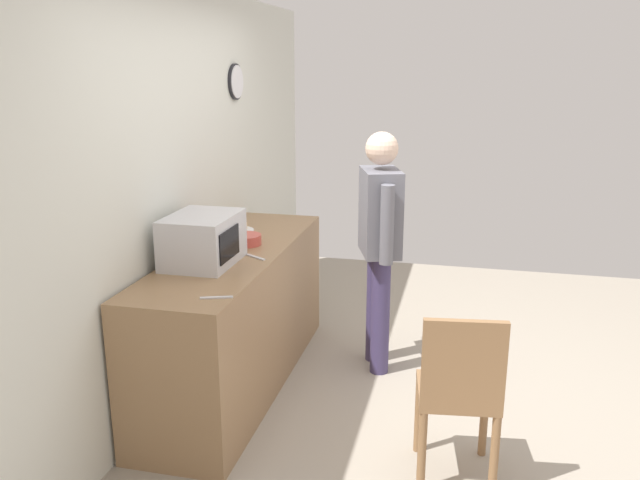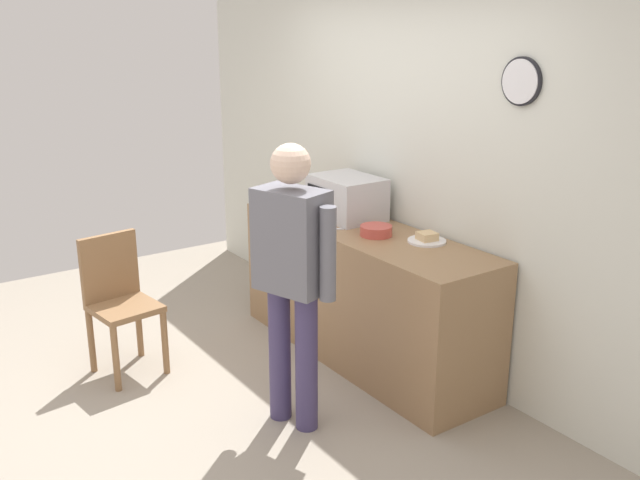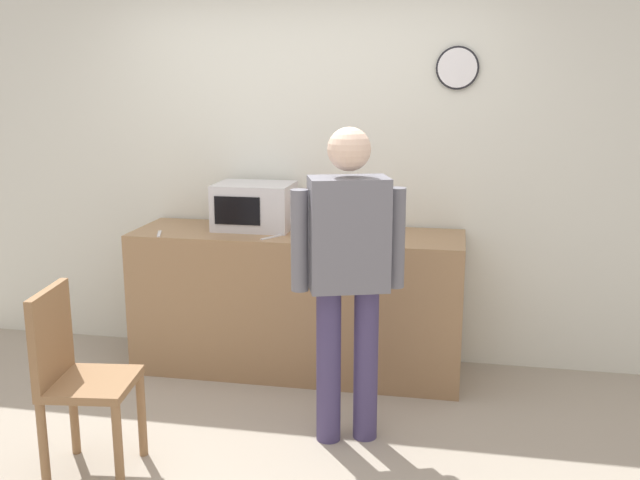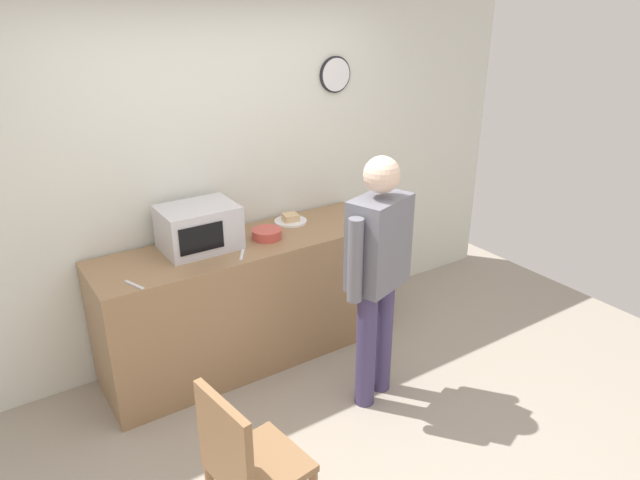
# 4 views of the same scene
# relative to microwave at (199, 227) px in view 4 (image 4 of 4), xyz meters

# --- Properties ---
(ground_plane) EXTENTS (6.00, 6.00, 0.00)m
(ground_plane) POSITION_rel_microwave_xyz_m (0.29, -1.30, -1.09)
(ground_plane) COLOR #9E9384
(back_wall) EXTENTS (5.40, 0.13, 2.60)m
(back_wall) POSITION_rel_microwave_xyz_m (0.30, 0.30, 0.22)
(back_wall) COLOR silver
(back_wall) RESTS_ON ground_plane
(kitchen_counter) EXTENTS (2.13, 0.62, 0.94)m
(kitchen_counter) POSITION_rel_microwave_xyz_m (0.30, -0.08, -0.62)
(kitchen_counter) COLOR #93704C
(kitchen_counter) RESTS_ON ground_plane
(microwave) EXTENTS (0.50, 0.39, 0.30)m
(microwave) POSITION_rel_microwave_xyz_m (0.00, 0.00, 0.00)
(microwave) COLOR silver
(microwave) RESTS_ON kitchen_counter
(sandwich_plate) EXTENTS (0.25, 0.25, 0.06)m
(sandwich_plate) POSITION_rel_microwave_xyz_m (0.76, 0.07, -0.13)
(sandwich_plate) COLOR white
(sandwich_plate) RESTS_ON kitchen_counter
(salad_bowl) EXTENTS (0.21, 0.21, 0.07)m
(salad_bowl) POSITION_rel_microwave_xyz_m (0.46, -0.10, -0.12)
(salad_bowl) COLOR #C64C42
(salad_bowl) RESTS_ON kitchen_counter
(fork_utensil) EXTENTS (0.11, 0.15, 0.01)m
(fork_utensil) POSITION_rel_microwave_xyz_m (0.18, -0.27, -0.15)
(fork_utensil) COLOR silver
(fork_utensil) RESTS_ON kitchen_counter
(spoon_utensil) EXTENTS (0.08, 0.17, 0.01)m
(spoon_utensil) POSITION_rel_microwave_xyz_m (-0.55, -0.30, -0.15)
(spoon_utensil) COLOR silver
(spoon_utensil) RESTS_ON kitchen_counter
(person_standing) EXTENTS (0.56, 0.35, 1.67)m
(person_standing) POSITION_rel_microwave_xyz_m (0.77, -0.96, -0.11)
(person_standing) COLOR #403761
(person_standing) RESTS_ON ground_plane
(wooden_chair) EXTENTS (0.45, 0.45, 0.94)m
(wooden_chair) POSITION_rel_microwave_xyz_m (-0.46, -1.55, -0.56)
(wooden_chair) COLOR olive
(wooden_chair) RESTS_ON ground_plane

